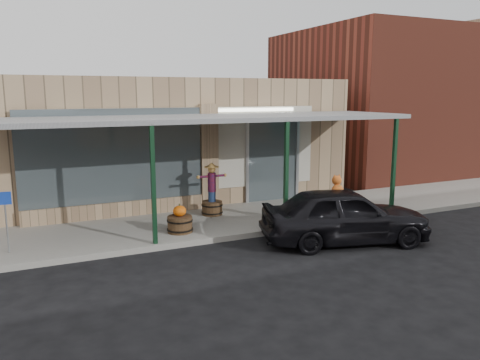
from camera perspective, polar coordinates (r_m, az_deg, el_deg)
name	(u,v)px	position (r m, az deg, el deg)	size (l,w,h in m)	color
ground	(262,268)	(10.31, 2.71, -10.64)	(120.00, 120.00, 0.00)	black
sidewalk	(205,223)	(13.42, -4.30, -5.26)	(40.00, 3.20, 0.15)	gray
storefront	(161,139)	(17.36, -9.59, 4.99)	(12.00, 6.25, 4.20)	tan
awning	(204,120)	(12.90, -4.42, 7.34)	(12.00, 3.00, 3.04)	slate
block_buildings_near	(203,92)	(18.87, -4.58, 10.62)	(61.00, 8.00, 8.00)	brown
barrel_scarecrow	(212,197)	(13.92, -3.44, -2.11)	(0.95, 0.73, 1.57)	#523520
barrel_pumpkin	(180,222)	(12.31, -7.34, -5.11)	(0.66, 0.66, 0.76)	#523520
handicap_sign	(6,214)	(11.74, -26.67, -3.71)	(0.29, 0.06, 1.41)	gray
parked_sedan	(345,215)	(12.04, 12.63, -4.20)	(4.46, 2.68, 1.60)	black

